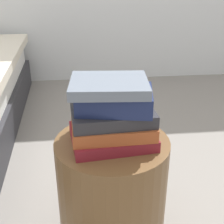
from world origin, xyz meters
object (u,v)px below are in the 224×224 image
object	(u,v)px
book_navy	(115,99)
book_slate	(109,85)
side_table	(112,195)
book_maroon	(113,137)
book_rust	(113,125)
book_charcoal	(112,113)

from	to	relation	value
book_navy	book_slate	xyz separation A→B (m)	(-0.02, -0.00, 0.05)
side_table	book_maroon	world-z (taller)	book_maroon
side_table	book_maroon	distance (m)	0.25
side_table	book_rust	size ratio (longest dim) A/B	1.76
book_maroon	book_charcoal	distance (m)	0.08
book_maroon	book_rust	xyz separation A→B (m)	(0.00, 0.01, 0.04)
book_slate	side_table	bearing A→B (deg)	10.98
book_charcoal	book_maroon	bearing A→B (deg)	-85.68
book_rust	book_charcoal	size ratio (longest dim) A/B	1.01
book_navy	book_slate	distance (m)	0.05
book_maroon	book_navy	distance (m)	0.13
book_charcoal	book_navy	size ratio (longest dim) A/B	1.12
book_maroon	book_rust	size ratio (longest dim) A/B	1.01
book_rust	book_slate	size ratio (longest dim) A/B	1.10
side_table	book_slate	world-z (taller)	book_slate
book_maroon	book_navy	world-z (taller)	book_navy
book_rust	book_navy	bearing A→B (deg)	-6.79
side_table	book_maroon	size ratio (longest dim) A/B	1.74
book_charcoal	book_navy	world-z (taller)	book_navy
book_charcoal	book_slate	world-z (taller)	book_slate
book_rust	book_slate	bearing A→B (deg)	-174.98
side_table	book_maroon	xyz separation A→B (m)	(0.00, -0.00, 0.25)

